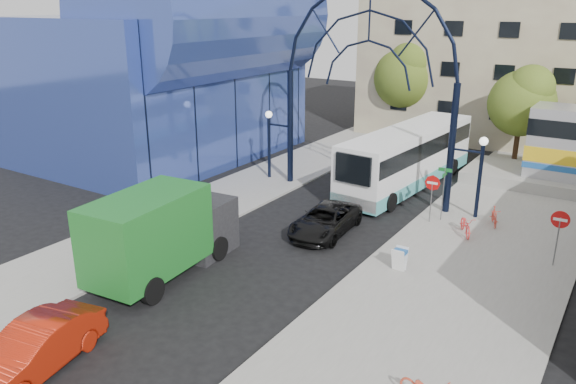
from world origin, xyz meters
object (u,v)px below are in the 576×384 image
Objects in this scene: do_not_enter_sign at (560,225)px; tree_north_a at (524,100)px; city_bus at (408,156)px; sandwich_board at (400,256)px; green_truck at (164,232)px; black_suv at (325,220)px; tree_north_b at (406,74)px; stop_sign at (432,187)px; red_sedan at (35,349)px; gateway_arch at (368,47)px; bike_near_b at (494,217)px; bike_near_a at (466,225)px; street_name_sign at (444,183)px.

tree_north_a reaches higher than do_not_enter_sign.
sandwich_board is at bearing -65.14° from city_bus.
black_suv is (3.59, 7.32, -1.15)m from green_truck.
stop_sign is at bearing -64.17° from tree_north_b.
green_truck is 7.30m from red_sedan.
tree_north_b is at bearing 126.74° from do_not_enter_sign.
tree_north_b is 29.48m from green_truck.
sandwich_board is at bearing -82.43° from stop_sign.
sandwich_board is at bearing 27.82° from green_truck.
city_bus is 2.68× the size of black_suv.
stop_sign is 13.58m from green_truck.
tree_north_a is 0.53× the size of city_bus.
do_not_enter_sign is at bearing -72.97° from tree_north_a.
black_suv is (0.89, -6.01, -7.87)m from gateway_arch.
do_not_enter_sign reaches higher than bike_near_b.
do_not_enter_sign is at bearing 36.68° from sandwich_board.
stop_sign is at bearing 60.38° from red_sedan.
bike_near_a is at bearing -18.23° from stop_sign.
green_truck is at bearing -145.74° from do_not_enter_sign.
red_sedan is at bearing -82.96° from green_truck.
tree_north_a is 3.75× the size of bike_near_a.
black_suv is 3.18× the size of bike_near_b.
black_suv is 6.81m from bike_near_a.
street_name_sign is (0.40, 0.60, 0.14)m from stop_sign.
gateway_arch is at bearing 124.91° from sandwich_board.
do_not_enter_sign is 25.09m from tree_north_b.
street_name_sign is at bearing -62.35° from tree_north_b.
street_name_sign is 2.83× the size of sandwich_board.
bike_near_b is (7.70, -0.69, -7.97)m from gateway_arch.
bike_near_b is (11.57, -16.61, -4.68)m from tree_north_b.
black_suv is (-5.23, -17.93, -3.92)m from tree_north_a.
gateway_arch reaches higher than bike_near_b.
green_truck reaches higher than bike_near_a.
stop_sign is at bearing 41.32° from black_suv.
bike_near_a is at bearing 54.08° from red_sedan.
city_bus reaches higher than black_suv.
gateway_arch reaches higher than green_truck.
sandwich_board is at bearing -55.09° from gateway_arch.
street_name_sign is 19.81m from tree_north_b.
red_sedan is (2.66, -36.33, -4.48)m from tree_north_b.
red_sedan is 2.57× the size of bike_near_a.
gateway_arch reaches higher than bike_near_a.
bike_near_a is at bearing -21.35° from gateway_arch.
tree_north_b reaches higher than do_not_enter_sign.
bike_near_b is at bearing 33.63° from black_suv.
do_not_enter_sign reaches higher than sandwich_board.
stop_sign is 0.89× the size of street_name_sign.
stop_sign is at bearing -176.68° from bike_near_b.
tree_north_b reaches higher than stop_sign.
red_sedan reaches higher than bike_near_a.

